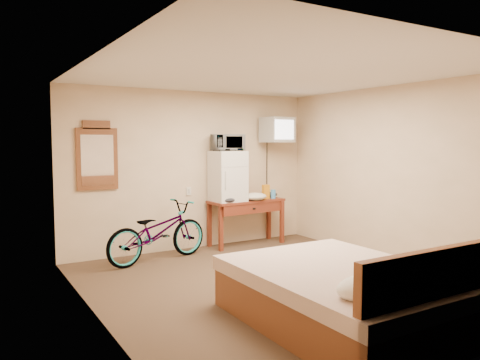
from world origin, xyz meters
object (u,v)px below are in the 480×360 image
at_px(blue_cup, 273,194).
at_px(bicycle, 158,232).
at_px(desk, 247,208).
at_px(mini_fridge, 228,176).
at_px(crt_television, 277,130).
at_px(wall_mirror, 97,156).
at_px(bed, 349,295).
at_px(microwave, 228,143).

bearing_deg(blue_cup, bicycle, -175.03).
bearing_deg(desk, mini_fridge, 174.25).
xyz_separation_m(crt_television, wall_mirror, (-2.96, 0.25, -0.41)).
distance_m(blue_cup, crt_television, 1.09).
bearing_deg(desk, crt_television, 1.84).
height_order(mini_fridge, bed, mini_fridge).
relative_size(blue_cup, bed, 0.07).
relative_size(desk, microwave, 2.72).
xyz_separation_m(blue_cup, wall_mirror, (-2.83, 0.32, 0.67)).
relative_size(microwave, crt_television, 0.80).
xyz_separation_m(desk, blue_cup, (0.48, -0.05, 0.20)).
bearing_deg(mini_fridge, desk, -5.75).
height_order(crt_television, bicycle, crt_television).
distance_m(crt_television, bed, 4.08).
height_order(microwave, blue_cup, microwave).
distance_m(microwave, crt_television, 0.98).
distance_m(microwave, wall_mirror, 2.02).
height_order(desk, wall_mirror, wall_mirror).
relative_size(mini_fridge, bicycle, 0.50).
xyz_separation_m(microwave, blue_cup, (0.83, -0.09, -0.87)).
distance_m(desk, blue_cup, 0.52).
distance_m(blue_cup, bicycle, 2.18).
bearing_deg(wall_mirror, microwave, -6.70).
distance_m(mini_fridge, blue_cup, 0.90).
bearing_deg(blue_cup, bed, -113.97).
bearing_deg(wall_mirror, bicycle, -36.07).
bearing_deg(bicycle, blue_cup, -97.69).
xyz_separation_m(mini_fridge, crt_television, (0.96, -0.02, 0.75)).
bearing_deg(bed, blue_cup, 66.03).
bearing_deg(mini_fridge, wall_mirror, 173.30).
bearing_deg(bicycle, microwave, -90.91).
height_order(crt_television, wall_mirror, crt_television).
bearing_deg(wall_mirror, mini_fridge, -6.70).
bearing_deg(crt_television, desk, -178.16).
height_order(desk, bed, bed).
bearing_deg(crt_television, bed, -115.26).
bearing_deg(blue_cup, desk, 174.04).
xyz_separation_m(mini_fridge, bicycle, (-1.31, -0.27, -0.73)).
bearing_deg(mini_fridge, crt_television, -0.97).
bearing_deg(bicycle, desk, -94.56).
relative_size(desk, crt_television, 2.19).
bearing_deg(wall_mirror, bed, -69.55).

